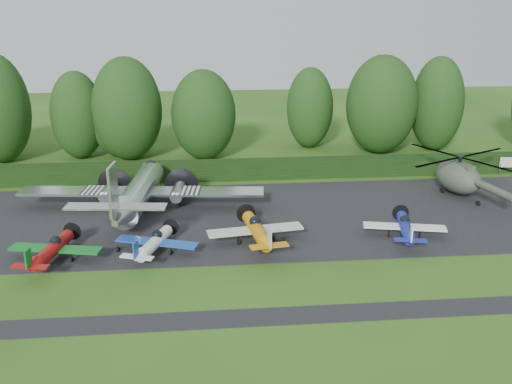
{
  "coord_description": "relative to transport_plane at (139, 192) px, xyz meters",
  "views": [
    {
      "loc": [
        -1.3,
        -35.23,
        17.97
      ],
      "look_at": [
        2.87,
        9.45,
        2.5
      ],
      "focal_mm": 40.0,
      "sensor_mm": 36.0,
      "label": 1
    }
  ],
  "objects": [
    {
      "name": "tree_3",
      "position": [
        5.76,
        17.24,
        3.21
      ],
      "size": [
        7.34,
        7.34,
        10.31
      ],
      "color": "black",
      "rests_on": "ground"
    },
    {
      "name": "hedgerow",
      "position": [
        7.05,
        9.08,
        -1.93
      ],
      "size": [
        90.0,
        1.6,
        2.0
      ],
      "primitive_type": "cube",
      "color": "black",
      "rests_on": "ground"
    },
    {
      "name": "apron",
      "position": [
        7.05,
        -1.92,
        -1.93
      ],
      "size": [
        70.0,
        18.0,
        0.01
      ],
      "primitive_type": "cube",
      "color": "black",
      "rests_on": "ground"
    },
    {
      "name": "light_plane_white",
      "position": [
        1.92,
        -8.64,
        -0.94
      ],
      "size": [
        6.21,
        6.53,
        2.39
      ],
      "rotation": [
        0.0,
        0.0,
        0.33
      ],
      "color": "white",
      "rests_on": "ground"
    },
    {
      "name": "transport_plane",
      "position": [
        0.0,
        0.0,
        0.0
      ],
      "size": [
        21.59,
        16.55,
        6.92
      ],
      "rotation": [
        0.0,
        0.0,
        0.1
      ],
      "color": "silver",
      "rests_on": "ground"
    },
    {
      "name": "tree_2",
      "position": [
        -8.63,
        18.89,
        3.11
      ],
      "size": [
        5.98,
        5.98,
        10.11
      ],
      "color": "black",
      "rests_on": "ground"
    },
    {
      "name": "light_plane_red",
      "position": [
        -5.16,
        -9.31,
        -0.87
      ],
      "size": [
        6.62,
        6.96,
        2.54
      ],
      "rotation": [
        0.0,
        0.0,
        0.21
      ],
      "color": "maroon",
      "rests_on": "ground"
    },
    {
      "name": "tree_5",
      "position": [
        26.75,
        18.15,
        3.88
      ],
      "size": [
        8.32,
        8.32,
        11.64
      ],
      "color": "black",
      "rests_on": "ground"
    },
    {
      "name": "tree_1",
      "position": [
        33.8,
        18.73,
        3.73
      ],
      "size": [
        6.27,
        6.27,
        11.35
      ],
      "color": "black",
      "rests_on": "ground"
    },
    {
      "name": "taxiway_verge",
      "position": [
        7.05,
        -17.92,
        -1.93
      ],
      "size": [
        70.0,
        2.0,
        0.0
      ],
      "primitive_type": "cube",
      "color": "black",
      "rests_on": "ground"
    },
    {
      "name": "light_plane_orange",
      "position": [
        9.52,
        -7.47,
        -0.75
      ],
      "size": [
        7.38,
        7.76,
        2.84
      ],
      "rotation": [
        0.0,
        0.0,
        -0.15
      ],
      "color": "#C77C0B",
      "rests_on": "ground"
    },
    {
      "name": "helicopter",
      "position": [
        29.53,
        2.09,
        0.13
      ],
      "size": [
        11.9,
        13.93,
        3.83
      ],
      "rotation": [
        0.0,
        0.0,
        -0.22
      ],
      "color": "#3D4636",
      "rests_on": "ground"
    },
    {
      "name": "ground",
      "position": [
        7.05,
        -11.92,
        -1.93
      ],
      "size": [
        160.0,
        160.0,
        0.0
      ],
      "primitive_type": "plane",
      "color": "#284814",
      "rests_on": "ground"
    },
    {
      "name": "light_plane_blue",
      "position": [
        21.08,
        -7.54,
        -0.91
      ],
      "size": [
        6.35,
        6.68,
        2.44
      ],
      "rotation": [
        0.0,
        0.0,
        0.22
      ],
      "color": "navy",
      "rests_on": "ground"
    },
    {
      "name": "tree_8",
      "position": [
        -2.85,
        17.93,
        3.92
      ],
      "size": [
        7.86,
        7.86,
        11.71
      ],
      "color": "black",
      "rests_on": "ground"
    },
    {
      "name": "tree_0",
      "position": [
        18.8,
        21.45,
        3.01
      ],
      "size": [
        5.7,
        5.7,
        9.9
      ],
      "color": "black",
      "rests_on": "ground"
    },
    {
      "name": "tree_10",
      "position": [
        -3.9,
        19.24,
        2.45
      ],
      "size": [
        6.97,
        6.97,
        8.77
      ],
      "color": "black",
      "rests_on": "ground"
    }
  ]
}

